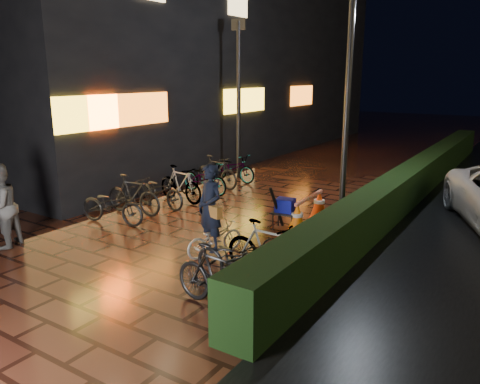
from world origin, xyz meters
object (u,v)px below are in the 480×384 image
Objects in this scene: bystander_person at (0,207)px; cart_assembly at (284,207)px; cyclist at (212,222)px; traffic_barrier at (309,211)px.

bystander_person is 6.15m from cart_assembly.
cyclist is 2.28m from cart_assembly.
traffic_barrier is at bearing 61.42° from cart_assembly.
traffic_barrier is 0.73m from cart_assembly.
bystander_person is at bearing -152.76° from cyclist.
cart_assembly is (-0.34, -0.62, 0.19)m from traffic_barrier.
bystander_person is 0.99× the size of traffic_barrier.
traffic_barrier is (0.80, 2.85, -0.34)m from cyclist.
bystander_person is 6.85m from traffic_barrier.
cyclist is (3.97, 2.04, -0.19)m from bystander_person.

